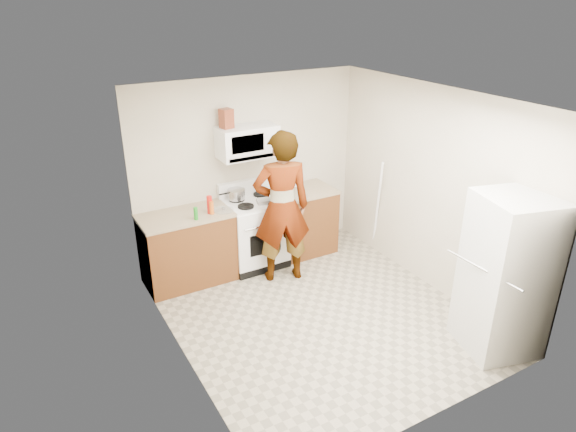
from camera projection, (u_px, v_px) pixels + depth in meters
floor at (319, 315)px, 5.99m from camera, size 3.60×3.60×0.00m
back_wall at (249, 170)px, 6.90m from camera, size 3.20×0.02×2.50m
right_wall at (432, 191)px, 6.20m from camera, size 0.02×3.60×2.50m
cabinet_left at (188, 249)px, 6.52m from camera, size 1.12×0.62×0.90m
counter_left at (185, 216)px, 6.33m from camera, size 1.14×0.64×0.03m
cabinet_right at (303, 222)px, 7.29m from camera, size 0.80×0.62×0.90m
counter_right at (304, 191)px, 7.10m from camera, size 0.82×0.64×0.03m
gas_range at (254, 231)px, 6.92m from camera, size 0.76×0.65×1.13m
microwave at (247, 142)px, 6.53m from camera, size 0.76×0.38×0.40m
person at (282, 208)px, 6.38m from camera, size 0.82×0.65×1.98m
fridge at (506, 275)px, 5.15m from camera, size 0.86×0.86×1.70m
kettle at (293, 179)px, 7.22m from camera, size 0.16×0.16×0.18m
jug at (226, 119)px, 6.31m from camera, size 0.16×0.16×0.24m
saucepan at (236, 194)px, 6.72m from camera, size 0.28×0.28×0.12m
tray at (267, 201)px, 6.67m from camera, size 0.28×0.22×0.05m
bottle_spray at (210, 205)px, 6.31m from camera, size 0.07×0.07×0.23m
bottle_hot_sauce at (212, 208)px, 6.30m from camera, size 0.06×0.06×0.17m
bottle_green_cap at (196, 213)px, 6.15m from camera, size 0.06×0.06×0.16m
pot_lid at (223, 210)px, 6.43m from camera, size 0.33×0.33×0.01m
broom at (378, 206)px, 7.16m from camera, size 0.18×0.28×1.38m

